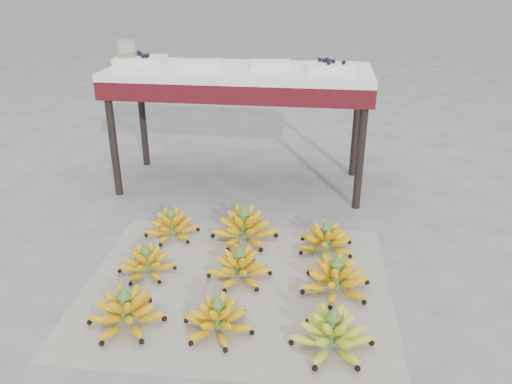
# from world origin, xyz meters

# --- Properties ---
(ground) EXTENTS (60.00, 60.00, 0.00)m
(ground) POSITION_xyz_m (0.00, 0.00, 0.00)
(ground) COLOR #5C5C5E
(ground) RESTS_ON ground
(newspaper_mat) EXTENTS (1.27, 1.08, 0.01)m
(newspaper_mat) POSITION_xyz_m (0.08, -0.03, 0.00)
(newspaper_mat) COLOR white
(newspaper_mat) RESTS_ON ground
(bunch_front_left) EXTENTS (0.30, 0.30, 0.17)m
(bunch_front_left) POSITION_xyz_m (-0.28, -0.33, 0.06)
(bunch_front_left) COLOR yellow
(bunch_front_left) RESTS_ON newspaper_mat
(bunch_front_center) EXTENTS (0.29, 0.29, 0.16)m
(bunch_front_center) POSITION_xyz_m (0.06, -0.32, 0.06)
(bunch_front_center) COLOR yellow
(bunch_front_center) RESTS_ON newspaper_mat
(bunch_front_right) EXTENTS (0.33, 0.33, 0.17)m
(bunch_front_right) POSITION_xyz_m (0.47, -0.35, 0.06)
(bunch_front_right) COLOR #8CB92E
(bunch_front_right) RESTS_ON newspaper_mat
(bunch_mid_left) EXTENTS (0.28, 0.28, 0.15)m
(bunch_mid_left) POSITION_xyz_m (-0.32, 0.01, 0.06)
(bunch_mid_left) COLOR yellow
(bunch_mid_left) RESTS_ON newspaper_mat
(bunch_mid_center) EXTENTS (0.31, 0.31, 0.16)m
(bunch_mid_center) POSITION_xyz_m (0.08, 0.02, 0.06)
(bunch_mid_center) COLOR yellow
(bunch_mid_center) RESTS_ON newspaper_mat
(bunch_mid_right) EXTENTS (0.30, 0.30, 0.17)m
(bunch_mid_right) POSITION_xyz_m (0.48, -0.02, 0.07)
(bunch_mid_right) COLOR yellow
(bunch_mid_right) RESTS_ON newspaper_mat
(bunch_back_left) EXTENTS (0.30, 0.30, 0.16)m
(bunch_back_left) POSITION_xyz_m (-0.30, 0.34, 0.06)
(bunch_back_left) COLOR yellow
(bunch_back_left) RESTS_ON newspaper_mat
(bunch_back_center) EXTENTS (0.40, 0.40, 0.19)m
(bunch_back_center) POSITION_xyz_m (0.05, 0.35, 0.07)
(bunch_back_center) COLOR yellow
(bunch_back_center) RESTS_ON newspaper_mat
(bunch_back_right) EXTENTS (0.30, 0.30, 0.16)m
(bunch_back_right) POSITION_xyz_m (0.44, 0.30, 0.06)
(bunch_back_right) COLOR yellow
(bunch_back_right) RESTS_ON newspaper_mat
(vendor_table) EXTENTS (1.45, 0.58, 0.70)m
(vendor_table) POSITION_xyz_m (-0.07, 1.04, 0.62)
(vendor_table) COLOR black
(vendor_table) RESTS_ON ground
(tray_far_left) EXTENTS (0.29, 0.21, 0.07)m
(tray_far_left) POSITION_xyz_m (-0.65, 1.07, 0.72)
(tray_far_left) COLOR silver
(tray_far_left) RESTS_ON vendor_table
(tray_left) EXTENTS (0.27, 0.22, 0.04)m
(tray_left) POSITION_xyz_m (-0.30, 1.01, 0.72)
(tray_left) COLOR silver
(tray_left) RESTS_ON vendor_table
(tray_right) EXTENTS (0.25, 0.19, 0.04)m
(tray_right) POSITION_xyz_m (0.10, 1.07, 0.72)
(tray_right) COLOR silver
(tray_right) RESTS_ON vendor_table
(tray_far_right) EXTENTS (0.24, 0.18, 0.06)m
(tray_far_right) POSITION_xyz_m (0.43, 1.02, 0.72)
(tray_far_right) COLOR silver
(tray_far_right) RESTS_ON vendor_table
(glass_jar) EXTENTS (0.12, 0.12, 0.14)m
(glass_jar) POSITION_xyz_m (-0.72, 1.04, 0.77)
(glass_jar) COLOR #D0EEBD
(glass_jar) RESTS_ON vendor_table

